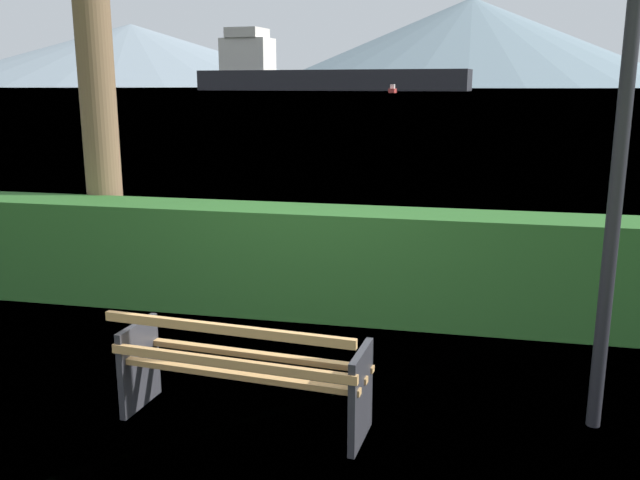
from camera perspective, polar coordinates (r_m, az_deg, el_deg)
ground_plane at (r=5.22m, az=-6.26°, el=-14.95°), size 1400.00×1400.00×0.00m
water_surface at (r=310.67m, az=12.31°, el=12.34°), size 620.00×620.00×0.00m
park_bench at (r=4.98m, az=-6.67°, el=-10.89°), size 1.88×0.73×0.87m
hedge_row at (r=7.25m, az=-0.17°, el=-1.87°), size 10.23×0.70×1.16m
lamp_post at (r=4.95m, az=24.37°, el=10.06°), size 0.30×0.30×3.30m
cargo_ship_large at (r=256.95m, az=-0.97°, el=13.96°), size 102.98×25.94×22.90m
fishing_boat_near at (r=190.44m, az=6.15°, el=12.52°), size 1.72×5.55×2.32m
distant_hills at (r=579.47m, az=8.91°, el=16.00°), size 900.42×375.19×79.50m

